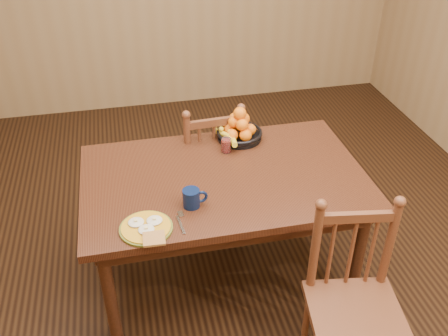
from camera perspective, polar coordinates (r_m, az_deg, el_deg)
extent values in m
cube|color=black|center=(3.32, 0.00, -11.57)|extent=(4.50, 5.00, 0.01)
cube|color=black|center=(2.85, 0.00, -1.21)|extent=(1.60, 1.00, 0.04)
cube|color=black|center=(3.23, -1.60, 1.94)|extent=(1.40, 0.04, 0.10)
cube|color=black|center=(2.57, 2.02, -7.81)|extent=(1.40, 0.04, 0.10)
cube|color=black|center=(3.10, 13.13, -0.63)|extent=(0.04, 0.84, 0.10)
cube|color=black|center=(2.86, -14.30, -4.14)|extent=(0.04, 0.84, 0.10)
cylinder|color=black|center=(2.76, -12.92, -14.12)|extent=(0.07, 0.07, 0.70)
cylinder|color=black|center=(3.00, 15.07, -9.70)|extent=(0.07, 0.07, 0.70)
cylinder|color=black|center=(3.35, -13.30, -4.04)|extent=(0.07, 0.07, 0.70)
cylinder|color=black|center=(3.56, 9.69, -1.11)|extent=(0.07, 0.07, 0.70)
cube|color=#4A2716|center=(3.50, -1.84, 0.48)|extent=(0.45, 0.43, 0.04)
cylinder|color=#4A2716|center=(3.80, 0.17, -0.67)|extent=(0.04, 0.04, 0.42)
cylinder|color=#4A2716|center=(3.73, -5.01, -1.50)|extent=(0.04, 0.04, 0.42)
cylinder|color=#4A2716|center=(3.54, 1.65, -3.60)|extent=(0.04, 0.04, 0.42)
cylinder|color=#4A2716|center=(3.47, -3.90, -4.56)|extent=(0.04, 0.04, 0.42)
cylinder|color=#4A2716|center=(3.25, 1.89, 2.94)|extent=(0.04, 0.04, 0.51)
cylinder|color=#4A2716|center=(3.18, -4.15, 2.04)|extent=(0.04, 0.04, 0.51)
cylinder|color=#4A2716|center=(3.24, -1.09, 1.76)|extent=(0.02, 0.02, 0.39)
cube|color=#4A2716|center=(3.12, -1.13, 5.24)|extent=(0.35, 0.05, 0.05)
cube|color=#4A2716|center=(2.57, 14.80, -15.84)|extent=(0.50, 0.49, 0.04)
cylinder|color=#4A2716|center=(2.81, 9.40, -16.73)|extent=(0.04, 0.04, 0.43)
cylinder|color=#4A2716|center=(2.90, 16.70, -15.92)|extent=(0.04, 0.04, 0.43)
cylinder|color=#4A2716|center=(2.46, 10.39, -8.97)|extent=(0.04, 0.04, 0.52)
cylinder|color=#4A2716|center=(2.56, 18.37, -8.31)|extent=(0.04, 0.04, 0.52)
cylinder|color=#4A2716|center=(2.54, 14.30, -9.49)|extent=(0.02, 0.02, 0.40)
cube|color=#4A2716|center=(2.39, 15.07, -5.44)|extent=(0.36, 0.09, 0.05)
cylinder|color=#59601E|center=(2.49, -8.89, -6.82)|extent=(0.26, 0.26, 0.01)
cylinder|color=gold|center=(2.49, -8.91, -6.70)|extent=(0.24, 0.24, 0.01)
ellipsoid|color=silver|center=(2.51, -10.03, -6.12)|extent=(0.08, 0.08, 0.01)
cube|color=#F2E08C|center=(2.50, -10.05, -5.93)|extent=(0.02, 0.02, 0.01)
ellipsoid|color=silver|center=(2.51, -7.96, -5.94)|extent=(0.08, 0.08, 0.01)
cube|color=#F2E08C|center=(2.50, -7.98, -5.75)|extent=(0.02, 0.02, 0.01)
ellipsoid|color=silver|center=(2.46, -8.87, -6.95)|extent=(0.08, 0.08, 0.01)
cube|color=#F2E08C|center=(2.45, -8.89, -6.76)|extent=(0.02, 0.02, 0.01)
cube|color=brown|center=(2.40, -8.00, -8.00)|extent=(0.11, 0.10, 0.01)
cube|color=silver|center=(2.50, -4.97, -6.49)|extent=(0.03, 0.15, 0.00)
cube|color=silver|center=(2.56, -4.97, -5.24)|extent=(0.03, 0.05, 0.00)
cube|color=silver|center=(2.50, -9.04, -6.85)|extent=(0.06, 0.11, 0.00)
ellipsoid|color=silver|center=(2.55, -9.52, -5.79)|extent=(0.03, 0.04, 0.01)
cylinder|color=#091535|center=(2.58, -3.77, -3.46)|extent=(0.09, 0.09, 0.10)
torus|color=#091535|center=(2.59, -2.63, -3.32)|extent=(0.07, 0.02, 0.07)
cylinder|color=black|center=(2.56, -3.80, -2.64)|extent=(0.08, 0.08, 0.00)
cylinder|color=silver|center=(3.02, 0.25, 2.61)|extent=(0.06, 0.06, 0.09)
cylinder|color=maroon|center=(3.03, 0.25, 2.50)|extent=(0.05, 0.05, 0.07)
cylinder|color=black|center=(3.18, 1.77, 3.54)|extent=(0.28, 0.28, 0.02)
torus|color=black|center=(3.16, 1.79, 4.09)|extent=(0.29, 0.29, 0.02)
cylinder|color=black|center=(3.18, 1.77, 3.42)|extent=(0.10, 0.10, 0.01)
sphere|color=orange|center=(3.17, 3.02, 4.41)|extent=(0.07, 0.07, 0.07)
sphere|color=orange|center=(3.21, 1.89, 4.93)|extent=(0.08, 0.08, 0.08)
sphere|color=orange|center=(3.17, 0.61, 4.59)|extent=(0.08, 0.08, 0.08)
sphere|color=orange|center=(3.11, 0.95, 3.80)|extent=(0.07, 0.07, 0.07)
sphere|color=orange|center=(3.10, 2.48, 3.75)|extent=(0.08, 0.08, 0.08)
sphere|color=orange|center=(3.15, 2.21, 5.64)|extent=(0.08, 0.08, 0.08)
sphere|color=orange|center=(3.12, 1.14, 5.29)|extent=(0.07, 0.07, 0.07)
sphere|color=orange|center=(3.09, 2.08, 4.96)|extent=(0.08, 0.08, 0.08)
sphere|color=orange|center=(3.09, 1.83, 6.24)|extent=(0.08, 0.08, 0.08)
sphere|color=orange|center=(3.17, 1.22, 5.67)|extent=(0.07, 0.07, 0.07)
cylinder|color=yellow|center=(3.11, 0.35, 3.56)|extent=(0.10, 0.17, 0.07)
cylinder|color=yellow|center=(3.15, -0.21, 3.97)|extent=(0.14, 0.15, 0.07)
cylinder|color=yellow|center=(3.07, 1.10, 3.16)|extent=(0.06, 0.18, 0.07)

